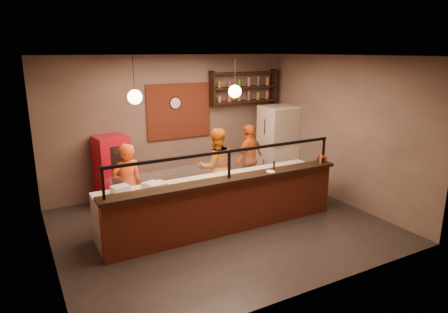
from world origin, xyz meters
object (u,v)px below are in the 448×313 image
red_cooler (112,171)px  pepper_mill (274,166)px  wall_clock (175,103)px  pizza_dough (222,179)px  cook_mid (216,167)px  cook_right (249,159)px  condiment_caddy (322,160)px  cook_left (127,186)px  fridge (278,144)px

red_cooler → pepper_mill: bearing=-53.1°
wall_clock → pizza_dough: wall_clock is taller
cook_mid → pizza_dough: (-0.39, -0.96, 0.06)m
cook_right → condiment_caddy: bearing=88.0°
condiment_caddy → cook_mid: bearing=141.7°
red_cooler → cook_left: bearing=-99.3°
pizza_dough → condiment_caddy: bearing=-11.0°
red_cooler → cook_mid: bearing=-36.4°
pepper_mill → pizza_dough: bearing=153.1°
cook_left → cook_right: (3.06, 0.54, 0.00)m
condiment_caddy → wall_clock: bearing=127.4°
wall_clock → fridge: (2.50, -0.67, -1.13)m
cook_mid → cook_right: (1.05, 0.33, -0.03)m
cook_right → condiment_caddy: 1.86m
fridge → red_cooler: fridge is taller
pepper_mill → condiment_caddy: bearing=1.9°
cook_left → pizza_dough: (1.63, -0.75, 0.09)m
cook_mid → fridge: bearing=-154.3°
cook_mid → fridge: (2.14, 0.70, 0.12)m
cook_right → wall_clock: bearing=-60.7°
cook_left → red_cooler: (0.02, 1.28, -0.05)m
cook_mid → cook_right: 1.10m
fridge → red_cooler: size_ratio=1.27×
red_cooler → fridge: bearing=-13.3°
cook_right → fridge: fridge is taller
cook_left → condiment_caddy: (3.75, -1.16, 0.29)m
cook_left → pepper_mill: cook_left is taller
red_cooler → cook_right: bearing=-22.0°
cook_mid → cook_right: cook_mid is taller
wall_clock → red_cooler: bearing=-169.2°
red_cooler → condiment_caddy: bearing=-41.5°
cook_left → wall_clock: bearing=-143.3°
cook_left → red_cooler: bearing=-98.1°
pizza_dough → pepper_mill: (0.89, -0.45, 0.25)m
wall_clock → cook_left: 2.62m
wall_clock → red_cooler: (-1.63, -0.31, -1.33)m
cook_right → red_cooler: bearing=-37.7°
pizza_dough → red_cooler: bearing=128.4°
pizza_dough → condiment_caddy: condiment_caddy is taller
cook_left → cook_mid: cook_mid is taller
fridge → cook_left: bearing=-166.4°
pepper_mill → fridge: bearing=52.4°
wall_clock → pepper_mill: 3.07m
condiment_caddy → pepper_mill: 1.23m
fridge → cook_mid: bearing=-160.6°
wall_clock → cook_mid: wall_clock is taller
wall_clock → pepper_mill: (0.87, -2.79, -0.95)m
wall_clock → red_cooler: wall_clock is taller
cook_mid → fridge: size_ratio=0.87×
cook_right → pizza_dough: size_ratio=3.56×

